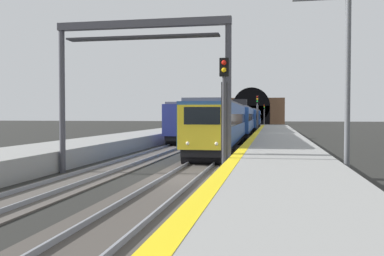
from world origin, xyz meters
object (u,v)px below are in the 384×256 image
train_main_approaching (245,119)px  catenary_mast_near (347,81)px  railway_signal_mid (257,111)px  railway_signal_far (264,113)px  overhead_signal_gantry (142,59)px  railway_signal_near (224,110)px  train_adjacent_platform (210,119)px

train_main_approaching → catenary_mast_near: size_ratio=9.58×
railway_signal_mid → railway_signal_far: (50.93, -0.00, -0.01)m
overhead_signal_gantry → railway_signal_far: bearing=-2.6°
railway_signal_near → train_adjacent_platform: bearing=-170.9°
train_adjacent_platform → catenary_mast_near: bearing=-164.7°
railway_signal_near → railway_signal_mid: railway_signal_mid is taller
train_main_approaching → railway_signal_far: railway_signal_far is taller
railway_signal_mid → train_adjacent_platform: bearing=-77.4°
railway_signal_near → catenary_mast_near: size_ratio=0.64×
railway_signal_mid → overhead_signal_gantry: bearing=-6.0°
railway_signal_near → overhead_signal_gantry: size_ratio=0.62×
train_main_approaching → railway_signal_near: railway_signal_near is taller
overhead_signal_gantry → railway_signal_mid: bearing=-6.0°
train_main_approaching → catenary_mast_near: 43.68m
train_adjacent_platform → railway_signal_far: bearing=-7.6°
railway_signal_near → overhead_signal_gantry: overhead_signal_gantry is taller
train_main_approaching → train_adjacent_platform: bearing=-41.4°
train_main_approaching → railway_signal_near: 43.63m
railway_signal_far → overhead_signal_gantry: bearing=-2.6°
train_main_approaching → railway_signal_near: size_ratio=15.04×
overhead_signal_gantry → catenary_mast_near: size_ratio=1.03×
train_adjacent_platform → railway_signal_mid: 6.41m
train_main_approaching → railway_signal_mid: 4.26m
train_adjacent_platform → railway_signal_near: 39.03m
train_adjacent_platform → overhead_signal_gantry: 37.09m
train_adjacent_platform → catenary_mast_near: size_ratio=5.06×
railway_signal_far → railway_signal_near: bearing=0.0°
catenary_mast_near → train_adjacent_platform: bearing=16.2°
train_adjacent_platform → railway_signal_near: (-38.53, -6.18, 0.75)m
train_main_approaching → overhead_signal_gantry: size_ratio=9.26×
train_adjacent_platform → railway_signal_far: size_ratio=7.62×
train_main_approaching → train_adjacent_platform: size_ratio=1.89×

